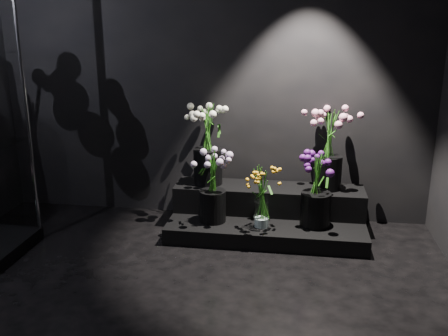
# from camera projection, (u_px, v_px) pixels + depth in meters

# --- Properties ---
(floor) EXTENTS (4.00, 4.00, 0.00)m
(floor) POSITION_uv_depth(u_px,v_px,m) (156.00, 334.00, 3.00)
(floor) COLOR black
(floor) RESTS_ON ground
(wall_back) EXTENTS (4.00, 0.00, 4.00)m
(wall_back) POSITION_uv_depth(u_px,v_px,m) (212.00, 68.00, 4.50)
(wall_back) COLOR black
(wall_back) RESTS_ON floor
(display_riser) EXTENTS (1.70, 0.75, 0.38)m
(display_riser) POSITION_uv_depth(u_px,v_px,m) (268.00, 213.00, 4.45)
(display_riser) COLOR black
(display_riser) RESTS_ON floor
(bouquet_orange_bells) EXTENTS (0.33, 0.33, 0.54)m
(bouquet_orange_bells) POSITION_uv_depth(u_px,v_px,m) (262.00, 196.00, 4.13)
(bouquet_orange_bells) COLOR white
(bouquet_orange_bells) RESTS_ON display_riser
(bouquet_lilac) EXTENTS (0.39, 0.39, 0.64)m
(bouquet_lilac) POSITION_uv_depth(u_px,v_px,m) (213.00, 180.00, 4.22)
(bouquet_lilac) COLOR black
(bouquet_lilac) RESTS_ON display_riser
(bouquet_purple) EXTENTS (0.41, 0.41, 0.63)m
(bouquet_purple) POSITION_uv_depth(u_px,v_px,m) (317.00, 187.00, 4.15)
(bouquet_purple) COLOR black
(bouquet_purple) RESTS_ON display_riser
(bouquet_cream_roses) EXTENTS (0.44, 0.44, 0.73)m
(bouquet_cream_roses) POSITION_uv_depth(u_px,v_px,m) (208.00, 139.00, 4.46)
(bouquet_cream_roses) COLOR black
(bouquet_cream_roses) RESTS_ON display_riser
(bouquet_pink_roses) EXTENTS (0.41, 0.41, 0.71)m
(bouquet_pink_roses) POSITION_uv_depth(u_px,v_px,m) (329.00, 143.00, 4.32)
(bouquet_pink_roses) COLOR black
(bouquet_pink_roses) RESTS_ON display_riser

